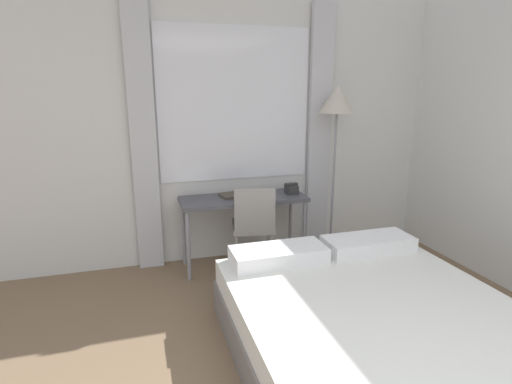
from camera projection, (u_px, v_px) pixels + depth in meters
wall_back_with_window at (229, 130)px, 4.04m from camera, size 5.44×0.13×2.70m
desk at (243, 204)px, 3.96m from camera, size 1.24×0.46×0.72m
desk_chair at (254, 223)px, 3.84m from camera, size 0.47×0.47×0.87m
bed at (372, 329)px, 2.62m from camera, size 1.76×1.90×0.56m
standing_lamp at (337, 108)px, 3.99m from camera, size 0.36×0.36×1.80m
telephone at (291, 189)px, 4.06m from camera, size 0.13×0.14×0.11m
book at (234, 195)px, 3.97m from camera, size 0.30×0.24×0.02m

